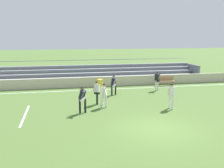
{
  "coord_description": "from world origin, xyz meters",
  "views": [
    {
      "loc": [
        -4.84,
        -12.01,
        4.84
      ],
      "look_at": [
        -0.93,
        7.23,
        1.09
      ],
      "focal_mm": 40.76,
      "sensor_mm": 36.0,
      "label": 1
    }
  ],
  "objects": [
    {
      "name": "trash_bin",
      "position": [
        -1.33,
        10.83,
        0.44
      ],
      "size": [
        0.48,
        0.48,
        0.87
      ],
      "primitive_type": "cylinder",
      "color": "yellow",
      "rests_on": "ground"
    },
    {
      "name": "bench_far_left",
      "position": [
        5.16,
        10.95,
        0.55
      ],
      "size": [
        1.8,
        0.4,
        0.9
      ],
      "color": "#99754C",
      "rests_on": "ground"
    },
    {
      "name": "player_white_pressing_high",
      "position": [
        -2.02,
        4.55,
        0.98
      ],
      "size": [
        0.46,
        0.55,
        1.65
      ],
      "color": "white",
      "rests_on": "ground"
    },
    {
      "name": "player_white_wide_right",
      "position": [
        -2.38,
        5.44,
        1.0
      ],
      "size": [
        0.65,
        0.48,
        1.68
      ],
      "color": "black",
      "rests_on": "ground"
    },
    {
      "name": "field_line_penalty_mark",
      "position": [
        -7.12,
        3.78,
        0.0
      ],
      "size": [
        0.12,
        4.4,
        0.01
      ],
      "primitive_type": "cube",
      "color": "white",
      "rests_on": "ground"
    },
    {
      "name": "player_dark_wide_left",
      "position": [
        -3.57,
        3.56,
        1.02
      ],
      "size": [
        0.53,
        0.68,
        1.71
      ],
      "color": "black",
      "rests_on": "ground"
    },
    {
      "name": "bleacher_stand",
      "position": [
        -3.46,
        14.2,
        0.92
      ],
      "size": [
        26.63,
        3.32,
        2.23
      ],
      "color": "#9EA3AD",
      "rests_on": "ground"
    },
    {
      "name": "player_dark_trailing_run",
      "position": [
        3.51,
        8.96,
        1.03
      ],
      "size": [
        0.47,
        0.66,
        1.72
      ],
      "color": "white",
      "rests_on": "ground"
    },
    {
      "name": "sideline_wall",
      "position": [
        0.0,
        11.8,
        0.47
      ],
      "size": [
        48.0,
        0.16,
        0.95
      ],
      "primitive_type": "cube",
      "color": "beige",
      "rests_on": "ground"
    },
    {
      "name": "soccer_ball",
      "position": [
        -2.07,
        5.02,
        0.11
      ],
      "size": [
        0.22,
        0.22,
        0.22
      ],
      "primitive_type": "sphere",
      "color": "white",
      "rests_on": "ground"
    },
    {
      "name": "player_dark_deep_cover",
      "position": [
        -0.62,
        8.04,
        0.97
      ],
      "size": [
        0.49,
        0.72,
        1.63
      ],
      "color": "black",
      "rests_on": "ground"
    },
    {
      "name": "player_white_dropping_back",
      "position": [
        2.33,
        3.34,
        1.02
      ],
      "size": [
        0.67,
        0.48,
        1.7
      ],
      "color": "white",
      "rests_on": "ground"
    },
    {
      "name": "ground_plane",
      "position": [
        0.0,
        0.0,
        0.0
      ],
      "size": [
        160.0,
        160.0,
        0.0
      ],
      "primitive_type": "plane",
      "color": "#4C6B30"
    },
    {
      "name": "field_line_sideline",
      "position": [
        0.0,
        10.36,
        0.0
      ],
      "size": [
        44.0,
        0.12,
        0.01
      ],
      "primitive_type": "cube",
      "color": "white",
      "rests_on": "ground"
    }
  ]
}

